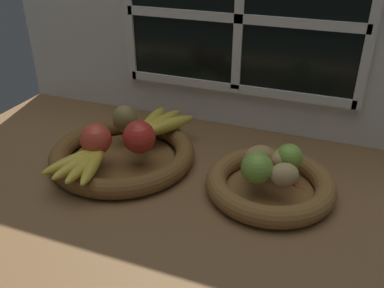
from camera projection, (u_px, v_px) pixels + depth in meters
The scene contains 15 objects.
ground_plane at pixel (201, 180), 99.21cm from camera, with size 140.00×90.00×3.00cm, color brown.
back_wall at pixel (241, 29), 109.47cm from camera, with size 140.00×4.60×55.00cm.
fruit_bowl_left at pixel (123, 154), 102.78cm from camera, with size 35.70×35.70×4.62cm.
fruit_bowl_right at pixel (270, 184), 91.16cm from camera, with size 28.41×28.41×4.62cm.
apple_red_front at pixel (96, 139), 96.53cm from camera, with size 7.44×7.44×7.44cm, color #CC422D.
apple_red_right at pixel (139, 137), 97.08cm from camera, with size 7.79×7.79×7.79cm, color red.
pear_brown at pixel (125, 119), 106.51cm from camera, with size 6.23×6.25×7.25cm, color olive.
banana_bunch_front at pixel (84, 162), 91.90cm from camera, with size 12.94×17.12×2.69cm.
banana_bunch_back at pixel (159, 123), 108.54cm from camera, with size 13.05×18.24×3.37cm.
potato_oblong at pixel (259, 156), 92.10cm from camera, with size 7.23×5.07×4.93cm, color #A38451.
potato_small at pixel (284, 175), 85.22cm from camera, with size 6.11×4.85×5.16cm, color tan.
potato_back at pixel (285, 157), 91.67cm from camera, with size 7.94×4.74×4.87cm, color tan.
lime_near at pixel (257, 168), 86.06cm from camera, with size 6.77×6.77×6.77cm, color #7AAD3D.
lime_far at pixel (289, 157), 90.68cm from camera, with size 5.99×5.99×5.99cm, color #7AAD3D.
chili_pepper at pixel (277, 177), 87.16cm from camera, with size 2.22×2.22×14.32cm, color red.
Camera 1 is at (27.77, -78.13, 53.69)cm, focal length 38.76 mm.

